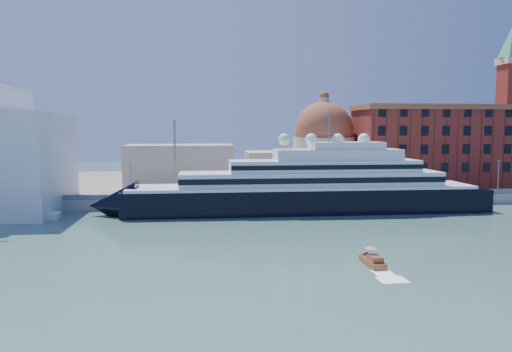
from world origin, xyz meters
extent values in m
plane|color=#3A655B|center=(0.00, 0.00, 0.00)|extent=(400.00, 400.00, 0.00)
cube|color=gray|center=(0.00, 34.00, 1.25)|extent=(180.00, 10.00, 2.50)
cube|color=slate|center=(0.00, 75.00, 1.00)|extent=(260.00, 72.00, 2.00)
cube|color=slate|center=(0.00, 29.50, 3.10)|extent=(180.00, 0.10, 1.20)
cube|color=black|center=(8.44, 23.00, 2.21)|extent=(78.27, 12.04, 6.52)
cone|color=black|center=(-32.70, 23.00, 2.21)|extent=(10.03, 12.04, 12.04)
cube|color=black|center=(47.57, 23.00, 2.01)|extent=(6.02, 11.04, 6.02)
cube|color=white|center=(8.44, 23.00, 5.72)|extent=(76.26, 12.24, 0.60)
cube|color=white|center=(10.45, 23.00, 7.53)|extent=(58.20, 10.03, 3.01)
cube|color=black|center=(10.45, 17.98, 7.53)|extent=(58.20, 0.15, 1.20)
cube|color=white|center=(13.46, 23.00, 10.34)|extent=(42.14, 9.03, 2.61)
cube|color=white|center=(16.47, 23.00, 12.84)|extent=(28.10, 8.03, 2.41)
cube|color=white|center=(18.48, 23.00, 14.85)|extent=(16.05, 7.02, 1.61)
cylinder|color=slate|center=(14.46, 23.00, 19.06)|extent=(0.30, 0.30, 7.02)
sphere|color=white|center=(4.43, 23.00, 16.26)|extent=(2.61, 2.61, 2.61)
sphere|color=white|center=(10.45, 23.00, 16.26)|extent=(2.61, 2.61, 2.61)
sphere|color=white|center=(16.47, 23.00, 16.26)|extent=(2.61, 2.61, 2.61)
sphere|color=white|center=(22.49, 23.00, 16.26)|extent=(2.61, 2.61, 2.61)
cube|color=white|center=(-48.67, 19.82, 0.56)|extent=(11.31, 4.26, 1.48)
cube|color=white|center=(-46.82, 19.91, 1.76)|extent=(3.82, 2.50, 1.11)
cube|color=brown|center=(9.51, -20.84, 0.34)|extent=(2.09, 5.82, 0.96)
cube|color=brown|center=(9.53, -21.80, 1.15)|extent=(1.61, 2.45, 0.77)
cylinder|color=slate|center=(9.49, -20.36, 1.54)|extent=(0.06, 0.06, 1.54)
cone|color=red|center=(9.49, -20.36, 2.40)|extent=(1.73, 1.73, 0.38)
cube|color=maroon|center=(52.00, 52.00, 13.00)|extent=(42.00, 18.00, 22.00)
cube|color=brown|center=(52.00, 52.00, 24.50)|extent=(43.00, 19.00, 1.50)
cube|color=maroon|center=(76.00, 52.00, 19.50)|extent=(6.00, 6.00, 35.00)
cylinder|color=beige|center=(22.00, 58.00, 9.00)|extent=(18.00, 18.00, 14.00)
sphere|color=brown|center=(22.00, 58.00, 18.00)|extent=(17.00, 17.00, 17.00)
cylinder|color=beige|center=(22.00, 58.00, 26.00)|extent=(3.00, 3.00, 3.00)
cube|color=beige|center=(8.00, 56.00, 7.00)|extent=(18.00, 14.00, 10.00)
cube|color=beige|center=(-20.00, 58.00, 8.00)|extent=(30.00, 16.00, 12.00)
cylinder|color=slate|center=(-30.00, 31.00, 6.50)|extent=(0.24, 0.24, 8.00)
cube|color=slate|center=(-30.00, 31.00, 10.60)|extent=(0.80, 0.30, 0.25)
cylinder|color=slate|center=(0.00, 31.00, 6.50)|extent=(0.24, 0.24, 8.00)
cube|color=slate|center=(0.00, 31.00, 10.60)|extent=(0.80, 0.30, 0.25)
cylinder|color=slate|center=(30.00, 31.00, 6.50)|extent=(0.24, 0.24, 8.00)
cube|color=slate|center=(30.00, 31.00, 10.60)|extent=(0.80, 0.30, 0.25)
cylinder|color=slate|center=(60.00, 31.00, 6.50)|extent=(0.24, 0.24, 8.00)
cube|color=slate|center=(60.00, 31.00, 10.60)|extent=(0.80, 0.30, 0.25)
cylinder|color=slate|center=(-20.00, 33.00, 11.50)|extent=(0.50, 0.50, 18.00)
camera|label=1|loc=(-13.68, -85.71, 18.83)|focal=35.00mm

